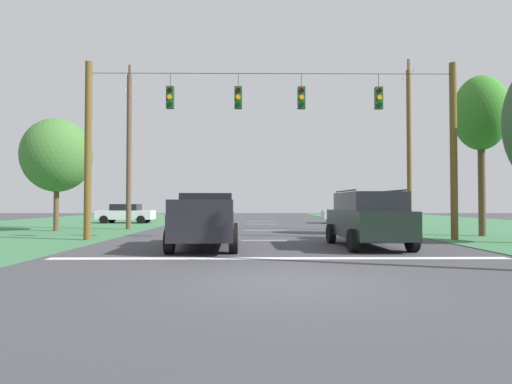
{
  "coord_description": "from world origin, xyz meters",
  "views": [
    {
      "loc": [
        -0.8,
        -8.67,
        1.59
      ],
      "look_at": [
        -0.58,
        13.48,
        2.17
      ],
      "focal_mm": 30.12,
      "sensor_mm": 36.0,
      "label": 1
    }
  ],
  "objects_px": {
    "overhead_signal_span": "(272,141)",
    "utility_pole_near_left": "(129,147)",
    "tree_roadside_far_right": "(57,155)",
    "tree_roadside_left": "(481,114)",
    "suv_black": "(368,218)",
    "distant_car_oncoming": "(350,213)",
    "utility_pole_mid_right": "(409,147)",
    "pickup_truck": "(206,221)",
    "distant_car_crossing_white": "(126,213)"
  },
  "relations": [
    {
      "from": "tree_roadside_left",
      "to": "utility_pole_mid_right",
      "type": "bearing_deg",
      "value": 116.0
    },
    {
      "from": "utility_pole_near_left",
      "to": "tree_roadside_far_right",
      "type": "bearing_deg",
      "value": -156.71
    },
    {
      "from": "suv_black",
      "to": "utility_pole_mid_right",
      "type": "xyz_separation_m",
      "value": [
        4.82,
        8.89,
        3.75
      ]
    },
    {
      "from": "distant_car_oncoming",
      "to": "utility_pole_mid_right",
      "type": "bearing_deg",
      "value": -82.47
    },
    {
      "from": "distant_car_oncoming",
      "to": "utility_pole_mid_right",
      "type": "relative_size",
      "value": 0.44
    },
    {
      "from": "distant_car_crossing_white",
      "to": "distant_car_oncoming",
      "type": "height_order",
      "value": "same"
    },
    {
      "from": "tree_roadside_left",
      "to": "utility_pole_near_left",
      "type": "bearing_deg",
      "value": 163.4
    },
    {
      "from": "pickup_truck",
      "to": "suv_black",
      "type": "bearing_deg",
      "value": 0.25
    },
    {
      "from": "tree_roadside_far_right",
      "to": "tree_roadside_left",
      "type": "distance_m",
      "value": 22.39
    },
    {
      "from": "suv_black",
      "to": "distant_car_crossing_white",
      "type": "distance_m",
      "value": 23.23
    },
    {
      "from": "tree_roadside_far_right",
      "to": "suv_black",
      "type": "bearing_deg",
      "value": -29.98
    },
    {
      "from": "tree_roadside_far_right",
      "to": "overhead_signal_span",
      "type": "bearing_deg",
      "value": -26.52
    },
    {
      "from": "utility_pole_mid_right",
      "to": "tree_roadside_left",
      "type": "distance_m",
      "value": 4.61
    },
    {
      "from": "overhead_signal_span",
      "to": "utility_pole_near_left",
      "type": "distance_m",
      "value": 11.16
    },
    {
      "from": "utility_pole_near_left",
      "to": "suv_black",
      "type": "bearing_deg",
      "value": -41.7
    },
    {
      "from": "tree_roadside_far_right",
      "to": "tree_roadside_left",
      "type": "bearing_deg",
      "value": -10.11
    },
    {
      "from": "tree_roadside_left",
      "to": "pickup_truck",
      "type": "bearing_deg",
      "value": -158.89
    },
    {
      "from": "tree_roadside_left",
      "to": "distant_car_oncoming",
      "type": "bearing_deg",
      "value": 103.39
    },
    {
      "from": "tree_roadside_far_right",
      "to": "tree_roadside_left",
      "type": "relative_size",
      "value": 0.83
    },
    {
      "from": "overhead_signal_span",
      "to": "suv_black",
      "type": "distance_m",
      "value": 5.44
    },
    {
      "from": "utility_pole_near_left",
      "to": "tree_roadside_left",
      "type": "distance_m",
      "value": 19.2
    },
    {
      "from": "suv_black",
      "to": "overhead_signal_span",
      "type": "bearing_deg",
      "value": 139.48
    },
    {
      "from": "suv_black",
      "to": "distant_car_oncoming",
      "type": "height_order",
      "value": "suv_black"
    },
    {
      "from": "pickup_truck",
      "to": "utility_pole_near_left",
      "type": "bearing_deg",
      "value": 119.04
    },
    {
      "from": "utility_pole_mid_right",
      "to": "distant_car_crossing_white",
      "type": "bearing_deg",
      "value": 153.23
    },
    {
      "from": "suv_black",
      "to": "utility_pole_mid_right",
      "type": "distance_m",
      "value": 10.78
    },
    {
      "from": "distant_car_crossing_white",
      "to": "tree_roadside_far_right",
      "type": "height_order",
      "value": "tree_roadside_far_right"
    },
    {
      "from": "suv_black",
      "to": "tree_roadside_left",
      "type": "relative_size",
      "value": 0.63
    },
    {
      "from": "overhead_signal_span",
      "to": "utility_pole_mid_right",
      "type": "distance_m",
      "value": 10.16
    },
    {
      "from": "overhead_signal_span",
      "to": "pickup_truck",
      "type": "bearing_deg",
      "value": -131.07
    },
    {
      "from": "suv_black",
      "to": "distant_car_oncoming",
      "type": "bearing_deg",
      "value": 79.06
    },
    {
      "from": "overhead_signal_span",
      "to": "suv_black",
      "type": "bearing_deg",
      "value": -40.52
    },
    {
      "from": "utility_pole_near_left",
      "to": "overhead_signal_span",
      "type": "bearing_deg",
      "value": -42.17
    },
    {
      "from": "distant_car_crossing_white",
      "to": "utility_pole_mid_right",
      "type": "distance_m",
      "value": 21.59
    },
    {
      "from": "overhead_signal_span",
      "to": "distant_car_crossing_white",
      "type": "bearing_deg",
      "value": 124.67
    },
    {
      "from": "pickup_truck",
      "to": "tree_roadside_far_right",
      "type": "bearing_deg",
      "value": 136.78
    },
    {
      "from": "tree_roadside_far_right",
      "to": "utility_pole_near_left",
      "type": "bearing_deg",
      "value": 23.29
    },
    {
      "from": "distant_car_crossing_white",
      "to": "tree_roadside_left",
      "type": "distance_m",
      "value": 25.44
    },
    {
      "from": "utility_pole_mid_right",
      "to": "utility_pole_near_left",
      "type": "distance_m",
      "value": 16.47
    },
    {
      "from": "suv_black",
      "to": "tree_roadside_left",
      "type": "distance_m",
      "value": 9.62
    },
    {
      "from": "pickup_truck",
      "to": "utility_pole_mid_right",
      "type": "xyz_separation_m",
      "value": [
        10.66,
        8.91,
        3.84
      ]
    },
    {
      "from": "overhead_signal_span",
      "to": "distant_car_crossing_white",
      "type": "height_order",
      "value": "overhead_signal_span"
    },
    {
      "from": "utility_pole_near_left",
      "to": "tree_roadside_left",
      "type": "bearing_deg",
      "value": -16.6
    },
    {
      "from": "distant_car_oncoming",
      "to": "tree_roadside_left",
      "type": "height_order",
      "value": "tree_roadside_left"
    },
    {
      "from": "distant_car_crossing_white",
      "to": "utility_pole_mid_right",
      "type": "xyz_separation_m",
      "value": [
        18.94,
        -9.55,
        4.02
      ]
    },
    {
      "from": "distant_car_crossing_white",
      "to": "distant_car_oncoming",
      "type": "bearing_deg",
      "value": -0.09
    },
    {
      "from": "utility_pole_mid_right",
      "to": "utility_pole_near_left",
      "type": "height_order",
      "value": "utility_pole_near_left"
    },
    {
      "from": "overhead_signal_span",
      "to": "tree_roadside_left",
      "type": "bearing_deg",
      "value": 11.17
    },
    {
      "from": "pickup_truck",
      "to": "distant_car_crossing_white",
      "type": "xyz_separation_m",
      "value": [
        -8.27,
        18.47,
        -0.18
      ]
    },
    {
      "from": "suv_black",
      "to": "distant_car_oncoming",
      "type": "relative_size",
      "value": 1.12
    }
  ]
}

